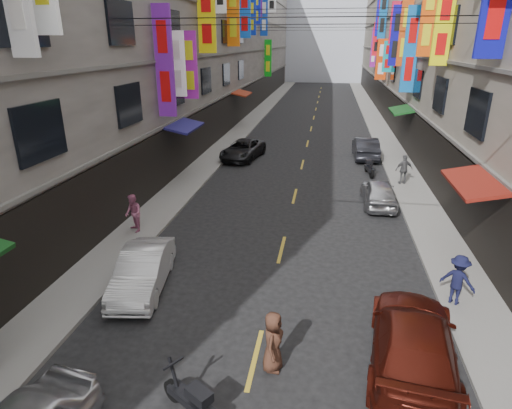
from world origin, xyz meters
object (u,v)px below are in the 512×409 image
(scooter_far_right, at_px, (369,168))
(pedestrian_rfar, at_px, (404,169))
(car_right_far, at_px, (365,148))
(car_left_mid, at_px, (143,270))
(pedestrian_rnear, at_px, (458,280))
(scooter_crossing, at_px, (193,401))
(pedestrian_crossing, at_px, (273,342))
(car_right_near, at_px, (413,341))
(car_right_mid, at_px, (379,193))
(car_left_far, at_px, (243,150))
(pedestrian_lfar, at_px, (133,213))

(scooter_far_right, xyz_separation_m, pedestrian_rfar, (1.63, -1.75, 0.47))
(car_right_far, xyz_separation_m, pedestrian_rfar, (1.59, -5.72, 0.22))
(car_left_mid, bearing_deg, pedestrian_rfar, 42.38)
(car_left_mid, distance_m, pedestrian_rnear, 9.42)
(scooter_crossing, distance_m, pedestrian_rnear, 8.18)
(scooter_crossing, height_order, car_left_mid, car_left_mid)
(scooter_crossing, xyz_separation_m, pedestrian_crossing, (1.43, 1.69, 0.32))
(car_left_mid, distance_m, pedestrian_crossing, 5.31)
(scooter_crossing, relative_size, car_right_near, 0.33)
(car_right_mid, bearing_deg, pedestrian_rfar, -117.71)
(car_left_far, bearing_deg, scooter_crossing, -72.24)
(scooter_crossing, distance_m, scooter_far_right, 18.95)
(scooter_crossing, bearing_deg, car_left_far, 41.52)
(car_left_mid, relative_size, pedestrian_rnear, 2.49)
(car_right_mid, relative_size, pedestrian_rnear, 2.40)
(pedestrian_lfar, bearing_deg, pedestrian_rfar, 81.87)
(car_right_far, bearing_deg, pedestrian_rnear, 92.97)
(car_right_near, distance_m, car_right_mid, 11.00)
(car_right_mid, height_order, pedestrian_lfar, pedestrian_lfar)
(car_left_mid, xyz_separation_m, pedestrian_crossing, (4.47, -2.87, 0.14))
(car_left_mid, height_order, pedestrian_rfar, pedestrian_rfar)
(scooter_far_right, height_order, car_right_far, car_right_far)
(car_right_mid, distance_m, pedestrian_rnear, 8.34)
(pedestrian_rfar, bearing_deg, scooter_crossing, 51.91)
(car_left_far, distance_m, pedestrian_lfar, 12.57)
(car_right_far, bearing_deg, car_left_far, 9.02)
(scooter_far_right, relative_size, car_right_far, 0.43)
(car_right_near, relative_size, car_right_mid, 1.30)
(pedestrian_crossing, bearing_deg, pedestrian_rfar, -13.32)
(scooter_crossing, distance_m, pedestrian_lfar, 9.76)
(car_right_far, relative_size, pedestrian_crossing, 2.76)
(car_left_mid, height_order, pedestrian_lfar, pedestrian_lfar)
(car_right_far, xyz_separation_m, pedestrian_lfar, (-10.01, -13.92, 0.20))
(scooter_crossing, distance_m, car_right_near, 5.24)
(car_left_mid, height_order, pedestrian_crossing, pedestrian_crossing)
(car_right_near, distance_m, car_right_far, 19.92)
(car_left_far, bearing_deg, car_right_near, -57.83)
(scooter_far_right, bearing_deg, scooter_crossing, 66.40)
(car_right_far, relative_size, pedestrian_lfar, 2.73)
(scooter_crossing, relative_size, car_left_mid, 0.41)
(scooter_crossing, distance_m, pedestrian_rfar, 17.80)
(scooter_far_right, bearing_deg, pedestrian_rfar, 124.41)
(car_left_far, relative_size, car_right_near, 0.92)
(scooter_crossing, xyz_separation_m, car_left_mid, (-3.04, 4.56, 0.19))
(scooter_crossing, height_order, car_right_mid, car_right_mid)
(car_right_far, bearing_deg, car_left_mid, 63.98)
(scooter_crossing, height_order, pedestrian_lfar, pedestrian_lfar)
(car_left_mid, relative_size, car_right_near, 0.80)
(car_right_near, height_order, pedestrian_rfar, pedestrian_rfar)
(pedestrian_rnear, distance_m, pedestrian_crossing, 6.00)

